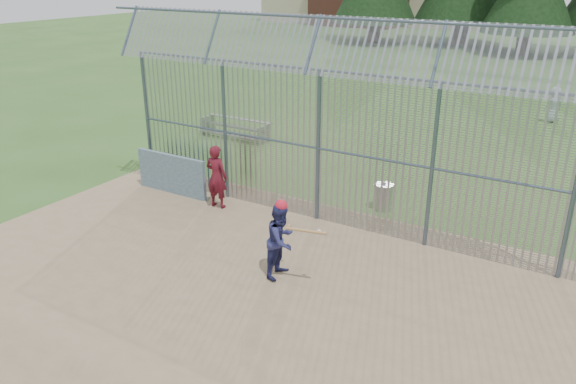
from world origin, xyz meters
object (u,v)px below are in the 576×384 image
Objects in this scene: onlooker at (217,177)px; trash_can at (383,196)px; dugout_wall at (172,174)px; bleacher at (235,128)px; batter at (281,241)px.

onlooker reaches higher than trash_can.
onlooker is (1.81, -0.13, 0.30)m from dugout_wall.
onlooker is 7.01m from bleacher.
trash_can is (4.05, 2.29, -0.54)m from onlooker.
bleacher is at bearing -60.15° from onlooker.
dugout_wall is at bearing -71.74° from bleacher.
onlooker is at bearing 56.04° from batter.
trash_can is (5.86, 2.16, -0.24)m from dugout_wall.
batter reaches higher than trash_can.
dugout_wall is 5.89m from batter.
bleacher is (-3.72, 5.92, -0.51)m from onlooker.
trash_can is 0.27× the size of bleacher.
dugout_wall is 0.83× the size of bleacher.
onlooker is at bearing -150.54° from trash_can.
batter reaches higher than bleacher.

